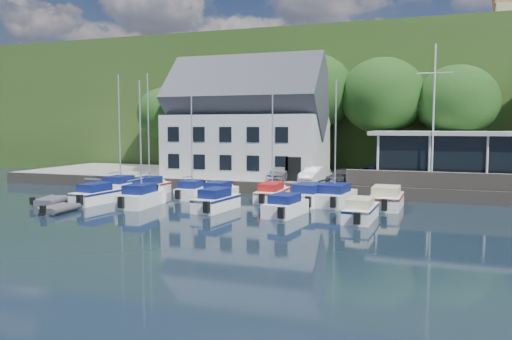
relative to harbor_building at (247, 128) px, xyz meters
The scene contains 34 objects.
ground 18.70m from the harbor_building, 67.01° to the right, with size 180.00×180.00×0.00m, color black.
quay 8.57m from the harbor_building, ahead, with size 60.00×13.00×1.00m, color gray.
quay_face 10.14m from the harbor_building, 38.16° to the right, with size 60.00×0.30×1.00m, color #635A4F.
hillside 46.11m from the harbor_building, 81.25° to the left, with size 160.00×75.00×16.00m, color #2F4A1B.
field_patch 56.60m from the harbor_building, 74.34° to the left, with size 50.00×30.00×0.30m, color #5B6E37.
harbor_building is the anchor object (origin of this frame).
club_pavilion 18.15m from the harbor_building, ahead, with size 13.20×7.20×4.10m, color black, non-canonical shape.
seawall 20.03m from the harbor_building, 15.03° to the right, with size 18.00×0.50×1.20m, color #635A4F.
gangway 13.23m from the harbor_building, 141.71° to the right, with size 1.20×6.00×1.40m, color silver, non-canonical shape.
car_silver 6.94m from the harbor_building, 42.41° to the right, with size 1.51×3.75×1.28m, color #A9AAAE.
car_white 8.98m from the harbor_building, 27.90° to the right, with size 1.35×3.88×1.28m, color silver.
car_dgrey 10.96m from the harbor_building, 21.96° to the right, with size 1.56×3.83×1.11m, color #2E2D32.
car_blue 12.12m from the harbor_building, 12.86° to the right, with size 1.57×3.98×1.36m, color navy.
flagpole 16.76m from the harbor_building, 14.35° to the right, with size 2.52×0.20×10.51m, color silver, non-canonical shape.
tree_0 12.51m from the harbor_building, 155.37° to the left, with size 6.39×6.39×8.74m, color #153510, non-canonical shape.
tree_1 7.53m from the harbor_building, 138.48° to the left, with size 7.99×7.99×10.92m, color #153510, non-canonical shape.
tree_2 7.31m from the harbor_building, 48.58° to the left, with size 8.55×8.55×11.69m, color #153510, non-canonical shape.
tree_3 12.87m from the harbor_building, 24.60° to the left, with size 8.03×8.03×10.97m, color #153510, non-canonical shape.
tree_4 18.91m from the harbor_building, 15.57° to the left, with size 7.32×7.32×10.00m, color #153510, non-canonical shape.
boat_r1_0 11.76m from the harbor_building, 132.50° to the right, with size 2.09×5.62×8.86m, color white, non-canonical shape.
boat_r1_1 10.13m from the harbor_building, 121.18° to the right, with size 1.94×5.60×9.03m, color white, non-canonical shape.
boat_r1_2 9.30m from the harbor_building, 97.10° to the right, with size 1.77×5.23×8.49m, color white, non-canonical shape.
boat_r1_3 10.37m from the harbor_building, 83.02° to the right, with size 1.86×5.36×1.37m, color white, non-canonical shape.
boat_r1_4 10.06m from the harbor_building, 59.21° to the right, with size 1.74×6.18×8.44m, color white, non-canonical shape.
boat_r1_5 13.08m from the harbor_building, 48.42° to the right, with size 2.11×6.76×1.51m, color white, non-canonical shape.
boat_r1_6 13.24m from the harbor_building, 42.16° to the right, with size 2.21×6.37×9.22m, color white, non-canonical shape.
boat_r1_7 16.82m from the harbor_building, 34.45° to the right, with size 2.19×5.87×1.52m, color white, non-canonical shape.
boat_r2_0 15.82m from the harbor_building, 115.37° to the right, with size 1.77×5.76×1.46m, color white, non-canonical shape.
boat_r2_1 14.11m from the harbor_building, 100.99° to the right, with size 1.94×5.88×9.52m, color white, non-canonical shape.
boat_r2_2 14.73m from the harbor_building, 78.19° to the right, with size 1.71×5.65×1.48m, color white, non-canonical shape.
boat_r2_3 16.57m from the harbor_building, 61.21° to the right, with size 1.82×5.32×1.36m, color white, non-canonical shape.
boat_r2_4 19.25m from the harbor_building, 48.90° to the right, with size 1.69×5.75×1.36m, color white, non-canonical shape.
dinghy_0 18.54m from the harbor_building, 120.62° to the right, with size 1.77×2.94×0.69m, color #3C3B41, non-canonical shape.
dinghy_1 19.56m from the harbor_building, 109.62° to the right, with size 1.65×2.74×0.64m, color #3C3B41, non-canonical shape.
Camera 1 is at (8.97, -26.94, 5.55)m, focal length 35.00 mm.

